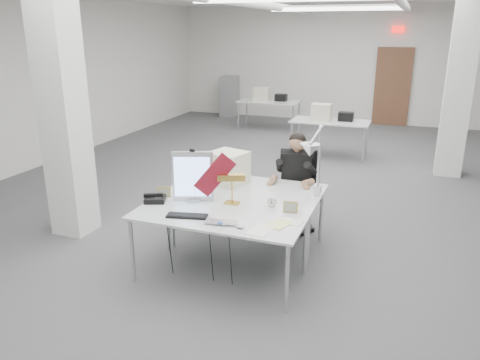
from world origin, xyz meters
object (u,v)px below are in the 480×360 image
at_px(architect_lamp, 315,161).
at_px(bankers_lamp, 232,189).
at_px(beige_monitor, 228,168).
at_px(desk_phone, 155,199).
at_px(monitor, 193,176).
at_px(desk_main, 219,215).
at_px(seated_person, 296,167).
at_px(office_chair, 296,194).
at_px(laptop, 220,224).

bearing_deg(architect_lamp, bankers_lamp, 179.83).
bearing_deg(bankers_lamp, beige_monitor, 94.42).
bearing_deg(desk_phone, architect_lamp, -1.98).
bearing_deg(monitor, beige_monitor, 59.23).
relative_size(bankers_lamp, desk_phone, 1.56).
height_order(desk_phone, beige_monitor, beige_monitor).
bearing_deg(beige_monitor, desk_main, -57.09).
xyz_separation_m(seated_person, architect_lamp, (0.39, -0.81, 0.33)).
bearing_deg(bankers_lamp, monitor, 166.12).
bearing_deg(seated_person, bankers_lamp, -122.42).
distance_m(desk_main, desk_phone, 0.82).
relative_size(beige_monitor, architect_lamp, 0.44).
xyz_separation_m(office_chair, beige_monitor, (-0.74, -0.56, 0.44)).
bearing_deg(monitor, office_chair, 35.27).
distance_m(seated_person, architect_lamp, 0.96).
bearing_deg(desk_main, seated_person, 73.03).
bearing_deg(desk_main, monitor, 147.56).
distance_m(seated_person, desk_phone, 1.89).
xyz_separation_m(office_chair, bankers_lamp, (-0.44, -1.21, 0.42)).
bearing_deg(laptop, beige_monitor, 98.71).
distance_m(desk_main, bankers_lamp, 0.37).
height_order(desk_main, monitor, monitor).
xyz_separation_m(office_chair, architect_lamp, (0.39, -0.86, 0.72)).
xyz_separation_m(bankers_lamp, beige_monitor, (-0.31, 0.65, 0.02)).
distance_m(seated_person, bankers_lamp, 1.24).
bearing_deg(desk_main, beige_monitor, 106.52).
xyz_separation_m(laptop, beige_monitor, (-0.41, 1.26, 0.19)).
xyz_separation_m(laptop, desk_phone, (-0.93, 0.36, 0.02)).
distance_m(desk_main, laptop, 0.31).
relative_size(desk_phone, architect_lamp, 0.24).
distance_m(monitor, desk_phone, 0.50).
xyz_separation_m(seated_person, desk_phone, (-1.26, -1.40, -0.12)).
bearing_deg(bankers_lamp, laptop, -100.62).
height_order(laptop, architect_lamp, architect_lamp).
relative_size(laptop, desk_phone, 1.43).
bearing_deg(beige_monitor, office_chair, 53.21).
distance_m(beige_monitor, architect_lamp, 1.21).
height_order(desk_phone, architect_lamp, architect_lamp).
xyz_separation_m(seated_person, laptop, (-0.33, -1.76, -0.13)).
relative_size(monitor, beige_monitor, 1.35).
bearing_deg(desk_main, bankers_lamp, 87.06).
bearing_deg(architect_lamp, desk_main, -164.53).
bearing_deg(seated_person, architect_lamp, -75.97).
height_order(monitor, desk_phone, monitor).
relative_size(monitor, desk_phone, 2.52).
height_order(office_chair, desk_phone, office_chair).
bearing_deg(monitor, desk_phone, -173.94).
height_order(monitor, bankers_lamp, monitor).
height_order(laptop, bankers_lamp, bankers_lamp).
xyz_separation_m(desk_main, office_chair, (0.45, 1.53, -0.23)).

